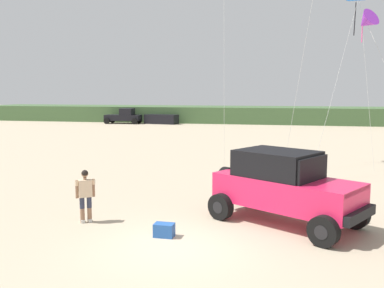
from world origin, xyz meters
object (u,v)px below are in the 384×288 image
Objects in this scene: distant_pickup at (124,116)px; distant_sedan at (161,119)px; cooler_box at (164,230)px; person_watching at (85,193)px; jeep at (284,185)px; kite_blue_swept at (366,22)px.

distant_sedan is at bearing 6.62° from distant_pickup.
person_watching is at bearing 166.02° from cooler_box.
person_watching is at bearing -67.28° from distant_sedan.
jeep is at bearing -62.14° from distant_pickup.
distant_pickup reaches higher than person_watching.
person_watching is 0.36× the size of distant_pickup.
person_watching is 15.08m from kite_blue_swept.
kite_blue_swept is (9.62, 9.69, 6.39)m from person_watching.
distant_pickup is 1.12× the size of distant_sedan.
kite_blue_swept reaches higher than person_watching.
jeep is at bearing 32.28° from cooler_box.
cooler_box is (-3.29, -1.97, -1.01)m from jeep.
cooler_box is at bearing -123.26° from kite_blue_swept.
kite_blue_swept is at bearing 67.19° from jeep.
jeep is at bearing 11.31° from person_watching.
jeep is 8.88× the size of cooler_box.
jeep is 6.18m from person_watching.
jeep is at bearing -58.86° from distant_sedan.
cooler_box is 42.89m from distant_sedan.
person_watching is at bearing -168.69° from jeep.
kite_blue_swept is at bearing 45.22° from person_watching.
kite_blue_swept is at bearing -51.47° from distant_pickup.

